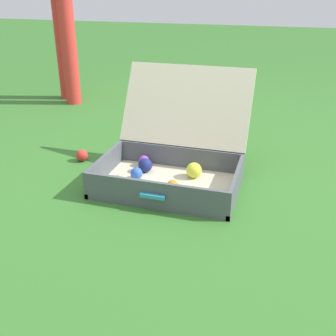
% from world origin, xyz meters
% --- Properties ---
extents(ground_plane, '(16.00, 16.00, 0.00)m').
position_xyz_m(ground_plane, '(0.00, 0.00, 0.00)').
color(ground_plane, '#336B28').
extents(open_suitcase, '(0.67, 0.68, 0.51)m').
position_xyz_m(open_suitcase, '(-0.10, 0.02, 0.12)').
color(open_suitcase, beige).
rests_on(open_suitcase, ground).
extents(stray_ball_on_grass, '(0.06, 0.06, 0.06)m').
position_xyz_m(stray_ball_on_grass, '(-0.64, 0.11, 0.03)').
color(stray_ball_on_grass, red).
rests_on(stray_ball_on_grass, ground).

